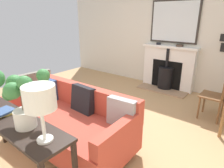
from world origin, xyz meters
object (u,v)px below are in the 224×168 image
mantel_bowl_near (159,43)px  potted_plant (19,93)px  sofa (71,122)px  armchair_accent (33,87)px  mantel_bowl_far (179,45)px  fireplace (168,70)px  book_stack (3,112)px  console_table (13,126)px  ottoman (107,106)px  table_lamp_far_end (40,99)px  dining_chair_near_fireplace (219,93)px

mantel_bowl_near → potted_plant: size_ratio=0.20×
sofa → armchair_accent: sofa is taller
potted_plant → sofa: bearing=-162.5°
mantel_bowl_far → fireplace: bearing=-84.4°
fireplace → book_stack: 3.81m
potted_plant → book_stack: size_ratio=2.31×
potted_plant → console_table: bearing=-86.6°
ottoman → console_table: bearing=1.9°
console_table → table_lamp_far_end: size_ratio=3.20×
console_table → book_stack: book_stack is taller
armchair_accent → table_lamp_far_end: (1.10, 2.11, 0.69)m
fireplace → sofa: fireplace is taller
ottoman → armchair_accent: bearing=-69.4°
fireplace → armchair_accent: size_ratio=1.76×
sofa → dining_chair_near_fireplace: bearing=144.0°
potted_plant → book_stack: (0.02, -0.42, -0.33)m
fireplace → potted_plant: 3.83m
table_lamp_far_end → dining_chair_near_fireplace: bearing=162.8°
mantel_bowl_far → potted_plant: bearing=-1.6°
sofa → console_table: sofa is taller
armchair_accent → book_stack: (1.10, 1.32, 0.33)m
mantel_bowl_far → armchair_accent: (2.71, -1.85, -0.67)m
mantel_bowl_far → ottoman: (2.17, -0.40, -0.86)m
ottoman → console_table: 1.69m
potted_plant → dining_chair_near_fireplace: size_ratio=0.69×
console_table → ottoman: bearing=-178.1°
fireplace → mantel_bowl_far: size_ratio=8.01×
sofa → book_stack: size_ratio=7.38×
fireplace → armchair_accent: fireplace is taller
mantel_bowl_near → table_lamp_far_end: 3.89m
dining_chair_near_fireplace → fireplace: bearing=-126.6°
sofa → console_table: bearing=0.0°
armchair_accent → fireplace: bearing=148.9°
fireplace → table_lamp_far_end: size_ratio=2.67×
mantel_bowl_far → sofa: bearing=-6.5°
fireplace → mantel_bowl_near: bearing=-94.1°
sofa → armchair_accent: size_ratio=2.46×
table_lamp_far_end → potted_plant: 0.37m
armchair_accent → table_lamp_far_end: table_lamp_far_end is taller
mantel_bowl_far → dining_chair_near_fireplace: size_ratio=0.20×
fireplace → table_lamp_far_end: 3.88m
fireplace → console_table: fireplace is taller
fireplace → mantel_bowl_far: (-0.02, 0.22, 0.63)m
armchair_accent → table_lamp_far_end: 2.47m
console_table → dining_chair_near_fireplace: (-2.79, 1.47, -0.14)m
ottoman → dining_chair_near_fireplace: (-1.15, 1.53, 0.26)m
console_table → sofa: bearing=-180.0°
table_lamp_far_end → mantel_bowl_near: bearing=-168.4°
console_table → book_stack: size_ratio=6.30×
sofa → console_table: size_ratio=1.17×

